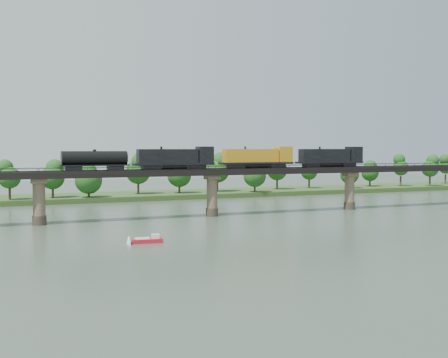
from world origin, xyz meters
name	(u,v)px	position (x,y,z in m)	size (l,w,h in m)	color
ground	(269,233)	(0.00, 0.00, 0.00)	(400.00, 400.00, 0.00)	#344335
far_bank	(151,195)	(0.00, 85.00, 0.80)	(300.00, 24.00, 1.60)	#2A471C
bridge	(212,194)	(0.00, 30.00, 5.46)	(236.00, 30.00, 11.50)	#473A2D
bridge_superstructure	(212,168)	(0.00, 30.00, 11.79)	(220.00, 4.90, 0.75)	black
far_treeline	(130,172)	(-8.21, 80.52, 8.83)	(289.06, 17.54, 13.60)	#382619
freight_train	(231,158)	(4.96, 30.00, 14.10)	(79.05, 3.08, 5.44)	black
motorboat	(148,240)	(-24.47, -1.38, 0.50)	(5.43, 2.43, 1.47)	red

